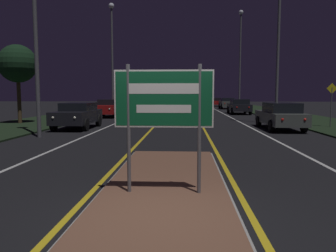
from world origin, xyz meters
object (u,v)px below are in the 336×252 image
object	(u,v)px
car_receding_1	(239,106)
highway_sign	(164,104)
car_approaching_1	(109,108)
car_receding_3	(218,102)
streetlight_left_far	(112,47)
warning_sign	(331,101)
streetlight_right_near	(279,23)
car_receding_2	(227,103)
car_receding_0	(280,115)
car_approaching_2	(128,104)
car_approaching_0	(78,115)
streetlight_right_far	(240,50)

from	to	relation	value
car_receding_1	highway_sign	bearing A→B (deg)	-102.18
car_approaching_1	car_receding_3	bearing A→B (deg)	65.31
streetlight_left_far	car_receding_1	world-z (taller)	streetlight_left_far
car_receding_1	warning_sign	xyz separation A→B (m)	(3.03, -13.18, 0.79)
car_receding_1	streetlight_right_near	bearing A→B (deg)	-86.42
car_receding_2	highway_sign	bearing A→B (deg)	-98.97
streetlight_left_far	highway_sign	bearing A→B (deg)	-75.32
car_receding_0	car_approaching_2	xyz separation A→B (m)	(-11.59, 17.90, 0.04)
car_receding_2	car_receding_0	bearing A→B (deg)	-90.67
car_receding_0	car_receding_2	bearing A→B (deg)	89.33
car_receding_2	car_approaching_0	world-z (taller)	car_approaching_0
streetlight_right_far	car_receding_2	world-z (taller)	streetlight_right_far
car_approaching_1	car_approaching_2	distance (m)	8.79
streetlight_right_far	car_approaching_0	bearing A→B (deg)	-122.25
car_receding_1	car_approaching_0	distance (m)	18.08
highway_sign	warning_sign	xyz separation A→B (m)	(8.70, 13.08, -0.19)
car_receding_1	car_approaching_1	distance (m)	12.68
streetlight_right_near	car_approaching_2	distance (m)	19.83
streetlight_right_near	car_approaching_2	bearing A→B (deg)	130.30
streetlight_left_far	car_receding_2	size ratio (longest dim) A/B	2.22
streetlight_right_near	car_receding_0	size ratio (longest dim) A/B	2.14
car_receding_0	car_receding_1	distance (m)	13.99
car_receding_1	car_receding_2	bearing A→B (deg)	88.71
highway_sign	car_receding_3	bearing A→B (deg)	83.15
highway_sign	car_approaching_0	world-z (taller)	highway_sign
streetlight_right_near	warning_sign	bearing A→B (deg)	-47.52
highway_sign	car_receding_1	bearing A→B (deg)	77.82
car_approaching_2	warning_sign	distance (m)	22.53
car_approaching_2	warning_sign	xyz separation A→B (m)	(14.66, -17.09, 0.76)
car_approaching_0	car_receding_3	bearing A→B (deg)	71.91
highway_sign	streetlight_left_far	world-z (taller)	streetlight_left_far
highway_sign	car_receding_1	xyz separation A→B (m)	(5.67, 26.26, -0.98)
car_approaching_2	streetlight_right_far	bearing A→B (deg)	6.14
car_receding_0	car_approaching_1	distance (m)	14.80
streetlight_left_far	car_receding_1	size ratio (longest dim) A/B	2.23
car_receding_3	car_approaching_1	bearing A→B (deg)	-114.69
car_receding_1	warning_sign	world-z (taller)	warning_sign
warning_sign	streetlight_left_far	bearing A→B (deg)	145.08
streetlight_left_far	warning_sign	size ratio (longest dim) A/B	4.02
car_receding_2	streetlight_right_near	bearing A→B (deg)	-88.93
car_receding_2	warning_sign	xyz separation A→B (m)	(2.78, -24.43, 0.79)
car_receding_1	car_receding_3	distance (m)	20.46
car_receding_1	car_approaching_2	world-z (taller)	car_approaching_2
streetlight_right_near	car_receding_0	distance (m)	6.65
streetlight_right_far	car_approaching_1	xyz separation A→B (m)	(-12.57, -10.13, -6.03)
car_receding_0	car_approaching_2	world-z (taller)	car_approaching_2
streetlight_right_near	car_receding_2	world-z (taller)	streetlight_right_near
streetlight_left_far	car_approaching_0	size ratio (longest dim) A/B	2.35
streetlight_left_far	streetlight_right_far	distance (m)	15.03
streetlight_right_far	car_receding_0	distance (m)	20.19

